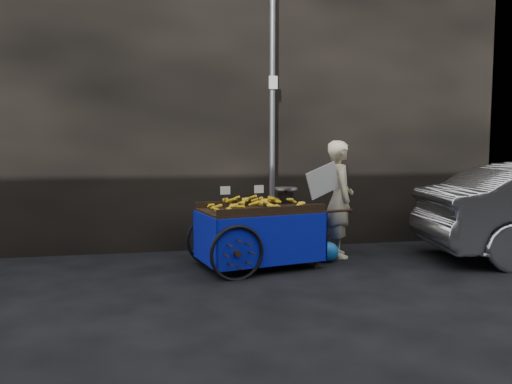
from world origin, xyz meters
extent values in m
plane|color=black|center=(0.00, 0.00, 0.00)|extent=(80.00, 80.00, 0.00)
cube|color=black|center=(-1.00, 2.60, 2.50)|extent=(11.00, 2.00, 5.00)
cylinder|color=slate|center=(0.30, 1.30, 2.00)|extent=(0.08, 0.08, 4.00)
cube|color=white|center=(0.30, 1.25, 2.40)|extent=(0.12, 0.02, 0.18)
cube|color=black|center=(-0.07, 0.44, 0.70)|extent=(1.56, 1.16, 0.05)
cube|color=black|center=(-0.16, 0.85, 0.76)|extent=(1.38, 0.33, 0.09)
cube|color=black|center=(0.02, 0.04, 0.76)|extent=(1.38, 0.33, 0.09)
cube|color=black|center=(0.61, 0.23, 0.35)|extent=(0.05, 0.05, 0.70)
cube|color=black|center=(0.46, 0.92, 0.35)|extent=(0.05, 0.05, 0.70)
cylinder|color=black|center=(0.91, 0.30, 0.70)|extent=(0.44, 0.13, 0.04)
cylinder|color=black|center=(0.76, 0.98, 0.70)|extent=(0.44, 0.13, 0.04)
torus|color=black|center=(-0.44, -0.12, 0.31)|extent=(0.65, 0.18, 0.66)
torus|color=black|center=(-0.64, 0.81, 0.31)|extent=(0.65, 0.18, 0.66)
cylinder|color=black|center=(-0.54, 0.34, 0.31)|extent=(0.25, 0.97, 0.04)
cube|color=#071E91|center=(0.03, 0.01, 0.40)|extent=(1.41, 0.32, 0.60)
cube|color=#071E91|center=(-0.16, 0.88, 0.40)|extent=(1.41, 0.32, 0.60)
cube|color=#071E91|center=(-0.76, 0.29, 0.40)|extent=(0.21, 0.90, 0.60)
cube|color=#071E91|center=(0.63, 0.60, 0.40)|extent=(0.21, 0.90, 0.60)
cube|color=black|center=(0.31, 0.57, 0.85)|extent=(0.18, 0.15, 0.14)
cylinder|color=silver|center=(0.31, 0.57, 0.97)|extent=(0.36, 0.36, 0.03)
cube|color=white|center=(-0.52, 0.25, 0.99)|extent=(0.12, 0.03, 0.10)
cube|color=white|center=(-0.09, 0.34, 0.99)|extent=(0.12, 0.03, 0.10)
imported|color=#C1B28F|center=(1.13, 0.81, 0.80)|extent=(0.45, 0.62, 1.59)
cube|color=beige|center=(0.82, 0.58, 1.07)|extent=(0.55, 0.23, 0.50)
ellipsoid|color=blue|center=(0.87, 0.52, 0.13)|extent=(0.29, 0.24, 0.26)
camera|label=1|loc=(-1.34, -5.61, 1.52)|focal=35.00mm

